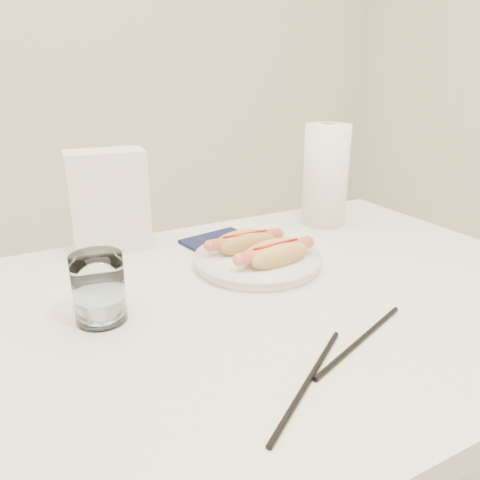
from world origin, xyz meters
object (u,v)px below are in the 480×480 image
table (251,328)px  napkin_box (109,201)px  hotdog_left (245,243)px  plate (258,261)px  paper_towel_roll (325,175)px  water_glass (99,288)px  hotdog_right (275,254)px

table → napkin_box: bearing=113.0°
hotdog_left → table: bearing=-114.2°
napkin_box → hotdog_left: bearing=-37.2°
plate → paper_towel_roll: bearing=29.3°
water_glass → paper_towel_roll: size_ratio=0.44×
plate → napkin_box: bearing=133.5°
table → paper_towel_roll: 0.49m
water_glass → hotdog_right: bearing=3.4°
table → plate: 0.15m
napkin_box → paper_towel_roll: 0.52m
plate → paper_towel_roll: (0.28, 0.16, 0.11)m
hotdog_left → napkin_box: size_ratio=0.74×
water_glass → plate: bearing=12.0°
plate → table: bearing=-124.7°
table → water_glass: size_ratio=11.03×
hotdog_right → paper_towel_roll: (0.27, 0.21, 0.08)m
hotdog_right → napkin_box: size_ratio=0.78×
table → paper_towel_roll: paper_towel_roll is taller
table → water_glass: (-0.24, 0.04, 0.11)m
table → hotdog_left: bearing=64.9°
plate → hotdog_right: (0.01, -0.05, 0.03)m
table → water_glass: 0.27m
plate → hotdog_left: size_ratio=1.55×
table → paper_towel_roll: size_ratio=4.90×
hotdog_left → paper_towel_roll: paper_towel_roll is taller
table → napkin_box: napkin_box is taller
plate → hotdog_right: bearing=-77.9°
hotdog_right → paper_towel_roll: size_ratio=0.67×
napkin_box → hotdog_right: bearing=-44.4°
plate → napkin_box: (-0.23, 0.24, 0.10)m
hotdog_left → hotdog_right: (0.02, -0.08, 0.00)m
plate → hotdog_right: size_ratio=1.47×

